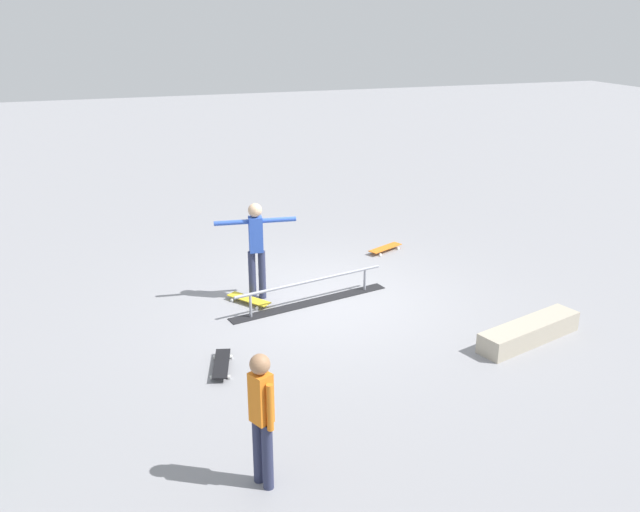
% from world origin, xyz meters
% --- Properties ---
extents(ground_plane, '(60.00, 60.00, 0.00)m').
position_xyz_m(ground_plane, '(0.00, 0.00, 0.00)').
color(ground_plane, gray).
extents(grind_rail, '(2.84, 0.83, 0.42)m').
position_xyz_m(grind_rail, '(0.27, 0.03, 0.18)').
color(grind_rail, black).
rests_on(grind_rail, ground_plane).
extents(skate_ledge, '(1.84, 0.90, 0.30)m').
position_xyz_m(skate_ledge, '(-2.33, 2.33, 0.15)').
color(skate_ledge, '#B2A893').
rests_on(skate_ledge, ground_plane).
extents(skater_main, '(1.32, 0.23, 1.64)m').
position_xyz_m(skater_main, '(1.05, -0.45, 0.96)').
color(skater_main, '#2D3351').
rests_on(skater_main, ground_plane).
extents(skateboard_main, '(0.63, 0.77, 0.09)m').
position_xyz_m(skateboard_main, '(1.24, -0.28, 0.07)').
color(skateboard_main, yellow).
rests_on(skateboard_main, ground_plane).
extents(bystander_orange_shirt, '(0.24, 0.33, 1.48)m').
position_xyz_m(bystander_orange_shirt, '(2.09, 4.16, 0.84)').
color(bystander_orange_shirt, '#2D3351').
rests_on(bystander_orange_shirt, ground_plane).
extents(loose_skateboard_orange, '(0.81, 0.53, 0.09)m').
position_xyz_m(loose_skateboard_orange, '(-1.92, -1.91, 0.07)').
color(loose_skateboard_orange, orange).
rests_on(loose_skateboard_orange, ground_plane).
extents(loose_skateboard_black, '(0.40, 0.82, 0.09)m').
position_xyz_m(loose_skateboard_black, '(2.06, 1.70, 0.07)').
color(loose_skateboard_black, black).
rests_on(loose_skateboard_black, ground_plane).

